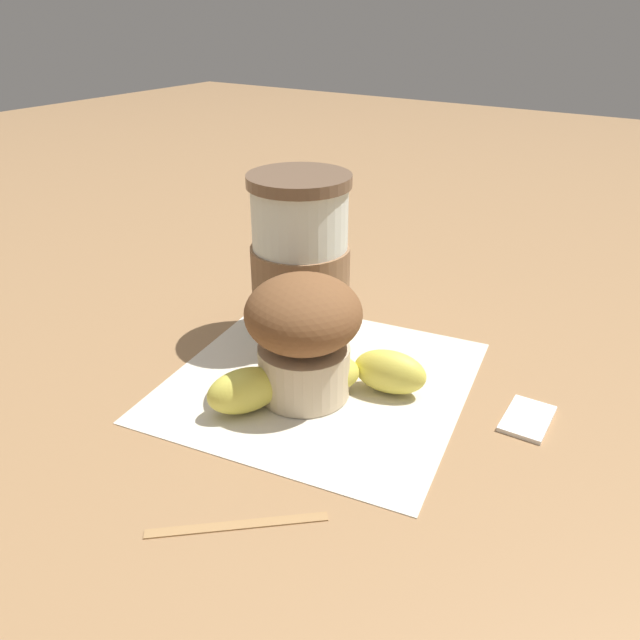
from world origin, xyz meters
name	(u,v)px	position (x,y,z in m)	size (l,w,h in m)	color
ground_plane	(320,381)	(0.00, 0.00, 0.00)	(3.00, 3.00, 0.00)	#936D47
paper_napkin	(320,380)	(0.00, 0.00, 0.00)	(0.23, 0.23, 0.00)	beige
coffee_cup	(300,264)	(-0.06, 0.06, 0.07)	(0.09, 0.09, 0.15)	silver
muffin	(301,331)	(0.00, -0.02, 0.06)	(0.09, 0.09, 0.10)	beige
banana	(318,377)	(0.01, -0.02, 0.02)	(0.14, 0.14, 0.04)	#D6CC4C
sugar_packet	(528,417)	(0.16, 0.04, 0.00)	(0.05, 0.03, 0.01)	white
wooden_stirrer	(237,525)	(0.05, -0.16, 0.00)	(0.11, 0.01, 0.00)	#9E7547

